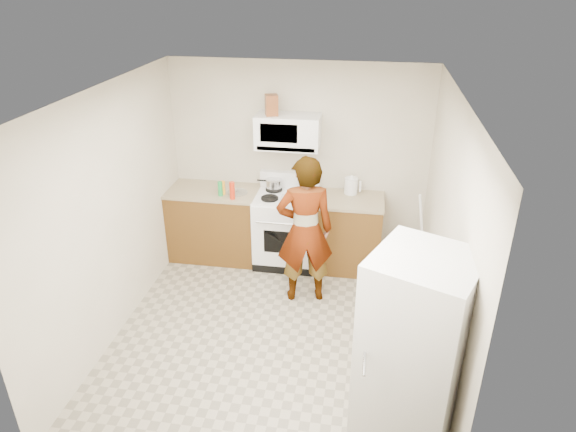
% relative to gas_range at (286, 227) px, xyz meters
% --- Properties ---
extents(floor, '(3.60, 3.60, 0.00)m').
position_rel_gas_range_xyz_m(floor, '(0.10, -1.48, -0.49)').
color(floor, gray).
rests_on(floor, ground).
extents(back_wall, '(3.20, 0.02, 2.50)m').
position_rel_gas_range_xyz_m(back_wall, '(0.10, 0.31, 0.76)').
color(back_wall, beige).
rests_on(back_wall, floor).
extents(right_wall, '(0.02, 3.60, 2.50)m').
position_rel_gas_range_xyz_m(right_wall, '(1.69, -1.48, 0.76)').
color(right_wall, beige).
rests_on(right_wall, floor).
extents(cabinet_left, '(1.12, 0.62, 0.90)m').
position_rel_gas_range_xyz_m(cabinet_left, '(-0.94, 0.01, -0.04)').
color(cabinet_left, brown).
rests_on(cabinet_left, floor).
extents(counter_left, '(1.14, 0.64, 0.03)m').
position_rel_gas_range_xyz_m(counter_left, '(-0.94, 0.01, 0.43)').
color(counter_left, '#9C8B69').
rests_on(counter_left, cabinet_left).
extents(cabinet_right, '(0.80, 0.62, 0.90)m').
position_rel_gas_range_xyz_m(cabinet_right, '(0.78, 0.01, -0.04)').
color(cabinet_right, brown).
rests_on(cabinet_right, floor).
extents(counter_right, '(0.82, 0.64, 0.03)m').
position_rel_gas_range_xyz_m(counter_right, '(0.78, 0.01, 0.43)').
color(counter_right, '#9C8B69').
rests_on(counter_right, cabinet_right).
extents(gas_range, '(0.76, 0.65, 1.13)m').
position_rel_gas_range_xyz_m(gas_range, '(0.00, 0.00, 0.00)').
color(gas_range, white).
rests_on(gas_range, floor).
extents(microwave, '(0.76, 0.38, 0.40)m').
position_rel_gas_range_xyz_m(microwave, '(0.00, 0.13, 1.21)').
color(microwave, white).
rests_on(microwave, back_wall).
extents(person, '(0.71, 0.55, 1.72)m').
position_rel_gas_range_xyz_m(person, '(0.33, -0.76, 0.38)').
color(person, tan).
rests_on(person, floor).
extents(fridge, '(0.92, 0.92, 1.70)m').
position_rel_gas_range_xyz_m(fridge, '(1.40, -2.61, 0.36)').
color(fridge, white).
rests_on(fridge, floor).
extents(kettle, '(0.22, 0.22, 0.20)m').
position_rel_gas_range_xyz_m(kettle, '(0.78, 0.18, 0.55)').
color(kettle, silver).
rests_on(kettle, counter_right).
extents(jug, '(0.18, 0.18, 0.24)m').
position_rel_gas_range_xyz_m(jug, '(-0.19, 0.08, 1.53)').
color(jug, brown).
rests_on(jug, microwave).
extents(saucepan, '(0.22, 0.22, 0.11)m').
position_rel_gas_range_xyz_m(saucepan, '(-0.18, 0.16, 0.52)').
color(saucepan, '#BCBCC1').
rests_on(saucepan, gas_range).
extents(tray, '(0.25, 0.16, 0.05)m').
position_rel_gas_range_xyz_m(tray, '(0.09, -0.15, 0.47)').
color(tray, white).
rests_on(tray, gas_range).
extents(bottle_spray, '(0.08, 0.08, 0.22)m').
position_rel_gas_range_xyz_m(bottle_spray, '(-0.62, -0.22, 0.56)').
color(bottle_spray, red).
rests_on(bottle_spray, counter_left).
extents(bottle_hot_sauce, '(0.07, 0.07, 0.17)m').
position_rel_gas_range_xyz_m(bottle_hot_sauce, '(-0.77, -0.10, 0.53)').
color(bottle_hot_sauce, '#FDA01C').
rests_on(bottle_hot_sauce, counter_left).
extents(bottle_green_cap, '(0.06, 0.06, 0.18)m').
position_rel_gas_range_xyz_m(bottle_green_cap, '(-0.79, -0.15, 0.54)').
color(bottle_green_cap, '#1A903D').
rests_on(bottle_green_cap, counter_left).
extents(pot_lid, '(0.27, 0.27, 0.01)m').
position_rel_gas_range_xyz_m(pot_lid, '(-0.61, -0.03, 0.46)').
color(pot_lid, silver).
rests_on(pot_lid, counter_left).
extents(broom, '(0.24, 0.17, 1.24)m').
position_rel_gas_range_xyz_m(broom, '(1.64, -0.39, 0.14)').
color(broom, silver).
rests_on(broom, floor).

